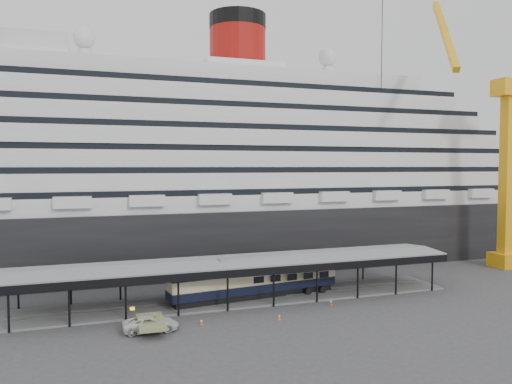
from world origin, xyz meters
The scene contains 9 objects.
ground centered at (0.00, 0.00, 0.00)m, with size 200.00×200.00×0.00m, color #3B3B3E.
cruise_ship centered at (0.05, 32.00, 18.35)m, with size 130.00×30.00×43.90m.
platform_canopy centered at (0.00, 5.00, 2.36)m, with size 56.00×9.18×5.30m.
crane_yellow centered at (47.06, 10.54, 19.96)m, with size 23.83×18.78×47.60m.
port_truck centered at (-12.31, -3.38, 0.78)m, with size 2.60×5.63×1.57m, color silver.
pullman_carriage centered at (1.91, 5.00, 2.70)m, with size 22.86×5.62×22.26m.
traffic_cone_left centered at (-6.94, -3.06, 0.36)m, with size 0.42×0.42×0.72m.
traffic_cone_mid centered at (1.58, -4.18, 0.34)m, with size 0.42×0.42×0.69m.
traffic_cone_right centered at (9.70, -0.85, 0.36)m, with size 0.47×0.47×0.73m.
Camera 1 is at (-18.70, -54.44, 16.97)m, focal length 35.00 mm.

